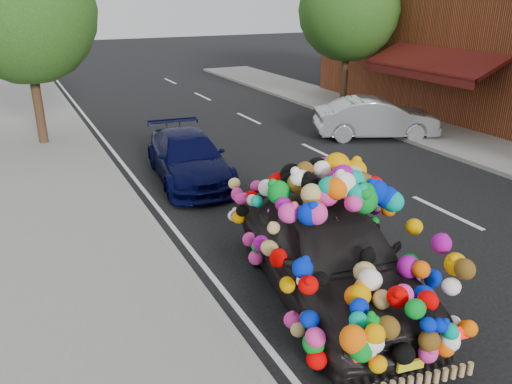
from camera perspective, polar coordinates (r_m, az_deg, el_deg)
ground at (r=9.54m, az=5.75°, el=-6.24°), size 100.00×100.00×0.00m
sidewalk at (r=8.34m, az=-20.80°, el=-11.68°), size 4.00×60.00×0.12m
kerb at (r=8.63m, az=-7.78°, el=-9.09°), size 0.15×60.00×0.13m
footpath_far at (r=16.87m, az=24.42°, el=4.60°), size 3.00×40.00×0.12m
lane_markings at (r=11.71m, az=20.90°, el=-2.16°), size 6.00×50.00×0.01m
tree_near_sidewalk at (r=16.61m, az=-25.08°, el=18.27°), size 4.20×4.20×6.13m
tree_far_b at (r=21.23m, az=10.53°, el=19.78°), size 4.00×4.00×5.90m
plush_art_car at (r=7.64m, az=8.37°, el=-4.32°), size 2.96×5.05×2.20m
navy_sedan at (r=12.80m, az=-7.72°, el=3.94°), size 2.14×4.28×1.19m
silver_hatchback at (r=17.09m, az=13.57°, el=8.21°), size 4.22×2.88×1.32m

